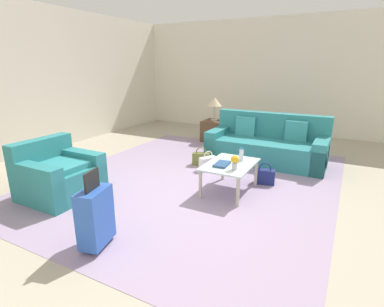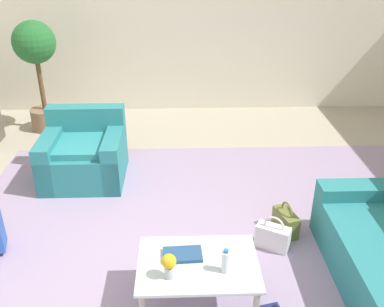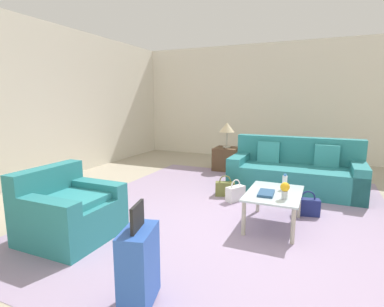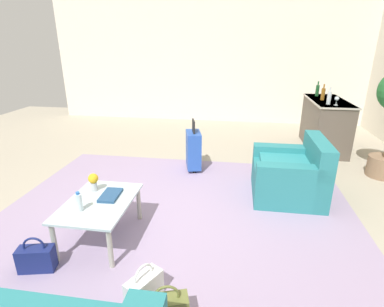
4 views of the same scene
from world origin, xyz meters
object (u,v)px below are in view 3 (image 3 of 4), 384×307
coffee_table (274,197)px  side_table (226,159)px  flower_vase (285,189)px  handbag_olive (225,189)px  couch (295,173)px  armchair (67,213)px  water_bottle (285,182)px  coffee_table_book (266,193)px  table_lamp (227,128)px  suitcase_blue (139,265)px  handbag_white (235,193)px  handbag_navy (307,207)px

coffee_table → side_table: 3.18m
flower_vase → handbag_olive: 1.64m
couch → side_table: couch is taller
armchair → coffee_table: size_ratio=1.02×
water_bottle → side_table: water_bottle is taller
couch → armchair: bearing=143.9°
coffee_table → coffee_table_book: size_ratio=3.05×
coffee_table_book → handbag_olive: coffee_table_book is taller
armchair → flower_vase: armchair is taller
coffee_table → water_bottle: 0.27m
coffee_table → coffee_table_book: bearing=146.3°
flower_vase → coffee_table: bearing=34.3°
armchair → coffee_table: 2.53m
table_lamp → suitcase_blue: (-4.80, -0.80, -0.62)m
water_bottle → suitcase_blue: (-2.20, 0.80, -0.18)m
flower_vase → handbag_white: bearing=41.4°
handbag_white → handbag_olive: (0.18, 0.23, 0.00)m
flower_vase → handbag_white: 1.37m
coffee_table → coffee_table_book: coffee_table_book is taller
coffee_table → water_bottle: water_bottle is taller
coffee_table_book → flower_vase: flower_vase is taller
water_bottle → flower_vase: bearing=-173.2°
suitcase_blue → handbag_white: (2.75, 0.01, -0.23)m
couch → water_bottle: (-1.60, -0.00, 0.24)m
suitcase_blue → side_table: bearing=9.5°
coffee_table_book → handbag_navy: (0.68, -0.47, -0.33)m
flower_vase → suitcase_blue: suitcase_blue is taller
coffee_table_book → table_lamp: (2.92, 1.42, 0.51)m
coffee_table_book → handbag_white: (0.87, 0.63, -0.33)m
armchair → side_table: bearing=-9.3°
water_bottle → handbag_white: 1.06m
couch → coffee_table: couch is taller
coffee_table → flower_vase: 0.32m
suitcase_blue → armchair: bearing=64.5°
coffee_table_book → handbag_olive: bearing=36.3°
side_table → handbag_olive: size_ratio=1.50×
suitcase_blue → handbag_white: bearing=0.1°
water_bottle → flower_vase: size_ratio=1.00×
couch → coffee_table: 1.81m
coffee_table_book → side_table: 3.25m
flower_vase → handbag_olive: (1.15, 1.09, -0.44)m
coffee_table → suitcase_blue: suitcase_blue is taller
handbag_navy → handbag_olive: (0.37, 1.32, 0.00)m
flower_vase → suitcase_blue: 1.98m
suitcase_blue → handbag_navy: (2.56, -1.09, -0.23)m
table_lamp → handbag_white: size_ratio=1.60×
water_bottle → flower_vase: 0.42m
water_bottle → couch: bearing=0.0°
armchair → handbag_navy: armchair is taller
handbag_olive → coffee_table: bearing=-134.7°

